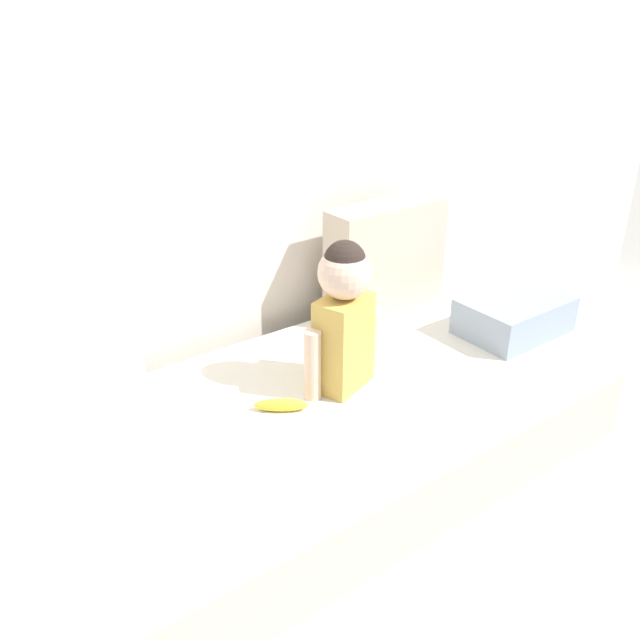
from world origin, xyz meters
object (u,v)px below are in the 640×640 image
at_px(couch, 303,445).
at_px(toddler, 344,312).
at_px(throw_pillow_left, 49,328).
at_px(throw_pillow_right, 386,258).
at_px(folded_blanket, 514,315).
at_px(banana, 281,405).

bearing_deg(couch, toddler, -12.39).
bearing_deg(throw_pillow_left, toddler, -25.32).
distance_m(throw_pillow_right, folded_blanket, 0.54).
bearing_deg(toddler, folded_blanket, -5.97).
xyz_separation_m(toddler, folded_blanket, (0.77, -0.08, -0.20)).
xyz_separation_m(throw_pillow_right, folded_blanket, (0.25, -0.46, -0.15)).
bearing_deg(couch, throw_pillow_right, 27.84).
height_order(banana, folded_blanket, folded_blanket).
height_order(throw_pillow_right, banana, throw_pillow_right).
height_order(throw_pillow_right, folded_blanket, throw_pillow_right).
height_order(toddler, banana, toddler).
xyz_separation_m(throw_pillow_right, toddler, (-0.51, -0.38, 0.05)).
xyz_separation_m(throw_pillow_left, throw_pillow_right, (1.31, 0.00, -0.08)).
relative_size(couch, folded_blanket, 5.94).
bearing_deg(couch, folded_blanket, -6.99).
relative_size(banana, folded_blanket, 0.42).
bearing_deg(banana, throw_pillow_left, 145.31).
height_order(throw_pillow_left, folded_blanket, throw_pillow_left).
bearing_deg(couch, throw_pillow_left, 152.16).
height_order(couch, toddler, toddler).
bearing_deg(throw_pillow_left, folded_blanket, -16.29).
relative_size(throw_pillow_right, banana, 3.00).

